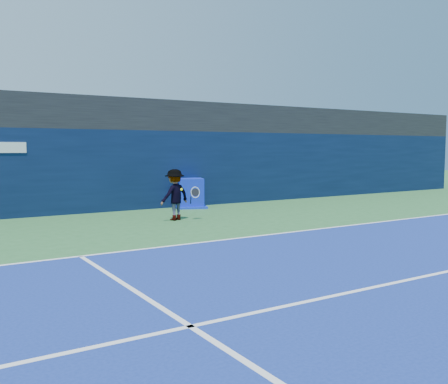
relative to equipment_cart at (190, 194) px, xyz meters
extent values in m
plane|color=#2D6633|center=(-1.24, -9.64, -0.52)|extent=(80.00, 80.00, 0.00)
cube|color=white|center=(-1.24, -6.64, -0.51)|extent=(24.00, 0.10, 0.01)
cube|color=white|center=(-1.24, -11.64, -0.51)|extent=(24.00, 0.10, 0.01)
cube|color=black|center=(-1.24, 1.86, 3.08)|extent=(36.00, 3.00, 1.20)
cube|color=#091735|center=(-1.24, 0.86, 0.98)|extent=(36.00, 1.00, 3.00)
cube|color=#0D20BB|center=(0.00, 0.00, 0.05)|extent=(1.24, 1.24, 1.15)
cube|color=#0D26C3|center=(0.00, 0.00, -0.49)|extent=(1.55, 1.55, 0.08)
imported|color=white|center=(-2.07, -2.79, 0.30)|extent=(1.19, 0.86, 1.65)
cylinder|color=black|center=(-1.62, -3.04, 0.13)|extent=(0.08, 0.15, 0.26)
torus|color=silver|center=(-1.48, -3.09, 0.38)|extent=(0.30, 0.17, 0.30)
cylinder|color=black|center=(-1.48, -3.09, 0.38)|extent=(0.25, 0.13, 0.25)
sphere|color=#F1F91B|center=(-2.69, -4.48, 0.62)|extent=(0.07, 0.07, 0.07)
camera|label=1|loc=(-9.21, -17.24, 1.80)|focal=40.00mm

